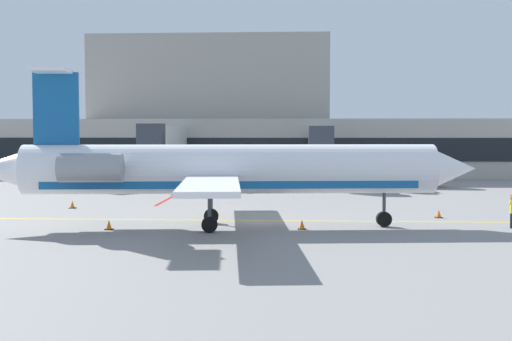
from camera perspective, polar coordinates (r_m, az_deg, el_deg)
name	(u,v)px	position (r m, az deg, el deg)	size (l,w,h in m)	color
ground	(259,226)	(40.35, 0.30, -4.74)	(120.00, 120.00, 0.11)	gray
terminal_building	(222,126)	(88.54, -2.94, 3.82)	(76.67, 15.64, 18.17)	#ADA89E
jet_bridge_west	(319,140)	(71.15, 5.35, 2.64)	(2.40, 16.20, 6.14)	silver
jet_bridge_east	(166,138)	(71.46, -7.68, 2.79)	(2.40, 18.01, 6.35)	silver
regional_jet	(222,170)	(39.03, -2.92, 0.07)	(29.63, 23.11, 9.09)	white
baggage_tug	(405,180)	(64.08, 12.56, -0.82)	(3.19, 1.88, 2.39)	#1E4CB2
pushback_tractor	(107,181)	(63.96, -12.56, -0.87)	(4.27, 4.24, 2.21)	#E5B20C
belt_loader	(229,180)	(63.91, -2.29, -0.81)	(3.52, 3.92, 2.16)	#E5B20C
fuel_tank	(414,171)	(69.32, 13.24, -0.04)	(8.44, 3.14, 2.94)	white
safety_cone_alpha	(302,225)	(38.73, 3.93, -4.64)	(0.47, 0.47, 0.55)	orange
safety_cone_bravo	(72,205)	(50.95, -15.33, -2.83)	(0.47, 0.47, 0.55)	orange
safety_cone_charlie	(439,214)	(45.32, 15.26, -3.59)	(0.47, 0.47, 0.55)	orange
safety_cone_delta	(109,225)	(39.43, -12.38, -4.57)	(0.47, 0.47, 0.55)	orange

